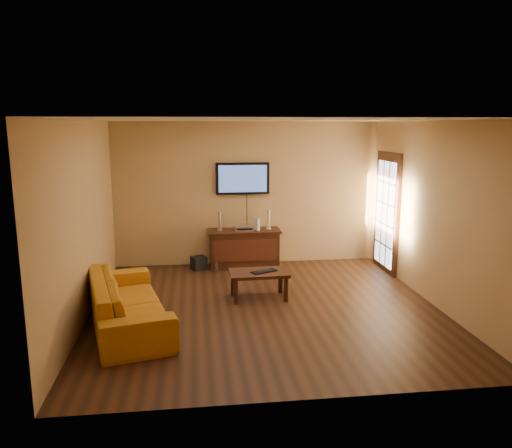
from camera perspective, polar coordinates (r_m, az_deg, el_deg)
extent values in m
plane|color=black|center=(7.40, 1.14, -9.60)|extent=(5.00, 5.00, 0.00)
plane|color=tan|center=(9.48, -1.01, 3.48)|extent=(5.00, 0.00, 5.00)
plane|color=tan|center=(7.12, -19.16, 0.24)|extent=(0.00, 5.00, 5.00)
plane|color=tan|center=(7.79, 19.70, 1.12)|extent=(0.00, 5.00, 5.00)
plane|color=white|center=(6.91, 1.23, 11.82)|extent=(5.00, 5.00, 0.00)
cube|color=black|center=(9.35, 14.72, 1.14)|extent=(0.06, 1.02, 2.22)
cube|color=white|center=(9.33, 14.51, 1.14)|extent=(0.01, 0.79, 1.89)
cube|color=black|center=(9.41, -1.37, -2.90)|extent=(1.28, 0.48, 0.66)
cube|color=black|center=(9.17, -1.22, -3.07)|extent=(1.17, 0.02, 0.40)
cube|color=black|center=(9.33, -1.38, -0.81)|extent=(1.35, 0.52, 0.04)
cube|color=black|center=(9.39, -1.54, 5.22)|extent=(1.01, 0.07, 0.60)
cube|color=#3E5AA3|center=(9.35, -1.52, 5.20)|extent=(0.91, 0.01, 0.51)
cube|color=black|center=(7.67, 0.32, -5.65)|extent=(0.90, 0.56, 0.05)
cube|color=black|center=(7.49, -2.35, -7.78)|extent=(0.06, 0.06, 0.38)
cube|color=black|center=(7.61, 3.43, -7.49)|extent=(0.06, 0.06, 0.38)
cube|color=black|center=(7.88, -2.69, -6.82)|extent=(0.06, 0.06, 0.38)
cube|color=black|center=(7.99, 2.80, -6.56)|extent=(0.06, 0.06, 0.38)
imported|color=#B76F14|center=(6.87, -14.49, -7.69)|extent=(1.19, 2.37, 0.89)
cylinder|color=silver|center=(9.32, -4.16, -0.67)|extent=(0.10, 0.10, 0.01)
cylinder|color=silver|center=(9.28, -4.18, 0.41)|extent=(0.06, 0.06, 0.34)
cylinder|color=silver|center=(9.42, 1.45, -0.52)|extent=(0.10, 0.10, 0.02)
cylinder|color=silver|center=(9.38, 1.46, 0.57)|extent=(0.06, 0.06, 0.35)
cube|color=silver|center=(9.32, -1.38, -0.45)|extent=(0.35, 0.25, 0.08)
cube|color=white|center=(9.30, 0.09, 0.00)|extent=(0.10, 0.17, 0.23)
cube|color=black|center=(9.32, -6.55, -4.44)|extent=(0.32, 0.32, 0.24)
cylinder|color=white|center=(9.13, -4.54, -4.99)|extent=(0.06, 0.06, 0.16)
sphere|color=white|center=(9.11, -4.54, -4.46)|extent=(0.03, 0.03, 0.03)
cube|color=black|center=(7.65, 0.93, -5.43)|extent=(0.43, 0.31, 0.02)
cube|color=black|center=(7.65, 0.93, -5.35)|extent=(0.28, 0.21, 0.01)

